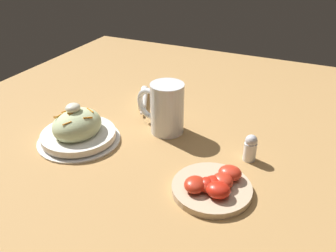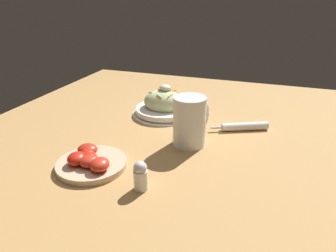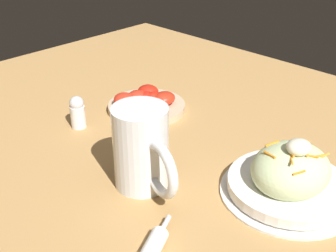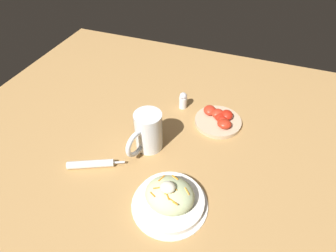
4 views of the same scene
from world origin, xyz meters
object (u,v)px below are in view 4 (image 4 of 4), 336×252
object	(u,v)px
salad_plate	(170,198)
tomato_plate	(219,119)
napkin_roll	(91,164)
salt_shaker	(183,100)
beer_mug	(148,134)

from	to	relation	value
salad_plate	tomato_plate	distance (m)	0.39
napkin_roll	salt_shaker	xyz separation A→B (m)	(0.18, 0.39, 0.02)
salad_plate	salt_shaker	world-z (taller)	salad_plate
napkin_roll	salt_shaker	size ratio (longest dim) A/B	2.48
salad_plate	tomato_plate	size ratio (longest dim) A/B	1.26
napkin_roll	tomato_plate	xyz separation A→B (m)	(0.33, 0.35, 0.01)
salad_plate	napkin_roll	bearing A→B (deg)	171.41
tomato_plate	salt_shaker	distance (m)	0.16
salad_plate	salt_shaker	bearing A→B (deg)	103.41
salad_plate	salt_shaker	size ratio (longest dim) A/B	3.15
tomato_plate	napkin_roll	bearing A→B (deg)	-133.85
napkin_roll	salt_shaker	distance (m)	0.43
salad_plate	tomato_plate	bearing A→B (deg)	82.49
beer_mug	salt_shaker	distance (m)	0.25
beer_mug	tomato_plate	world-z (taller)	beer_mug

